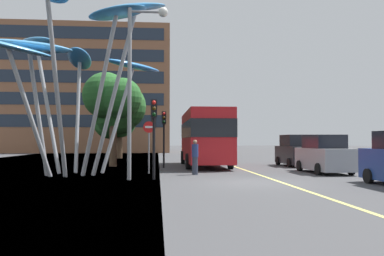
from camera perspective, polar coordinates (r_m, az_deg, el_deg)
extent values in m
cube|color=#424244|center=(17.27, 8.14, -7.66)|extent=(120.00, 240.00, 0.10)
cube|color=#E0D666|center=(17.59, 12.23, -7.37)|extent=(0.16, 144.00, 0.01)
cube|color=red|center=(27.60, 1.77, -1.21)|extent=(2.65, 9.61, 3.27)
cube|color=black|center=(27.61, 1.77, -0.26)|extent=(2.68, 9.71, 1.05)
cube|color=yellow|center=(32.35, 0.86, 1.08)|extent=(1.43, 0.11, 0.36)
cube|color=#B2B2B7|center=(27.67, 1.77, 2.43)|extent=(1.96, 3.37, 0.24)
cylinder|color=black|center=(30.74, 3.58, -4.07)|extent=(0.29, 0.96, 0.96)
cylinder|color=black|center=(30.48, -1.26, -4.09)|extent=(0.29, 0.96, 0.96)
cylinder|color=black|center=(25.20, 5.37, -4.58)|extent=(0.29, 0.96, 0.96)
cylinder|color=black|center=(24.89, -0.54, -4.63)|extent=(0.29, 0.96, 0.96)
cylinder|color=#9EA0A5|center=(20.76, -10.66, 5.01)|extent=(2.37, 0.75, 8.38)
ellipsoid|color=#4CA3E5|center=(21.32, -7.70, 16.29)|extent=(3.14, 1.98, 0.56)
cylinder|color=#9EA0A5|center=(22.92, -10.17, 1.44)|extent=(1.82, 1.62, 6.06)
ellipsoid|color=#2D7FD1|center=(23.88, -8.10, 8.55)|extent=(3.65, 3.39, 0.70)
cylinder|color=#9EA0A5|center=(23.81, -15.56, 1.97)|extent=(0.46, 2.37, 6.56)
ellipsoid|color=#388EDB|center=(25.29, -15.30, 9.18)|extent=(1.81, 4.35, 0.98)
cylinder|color=#9EA0A5|center=(23.57, -19.43, 2.95)|extent=(2.01, 1.97, 7.30)
ellipsoid|color=#4CA3E5|center=(25.15, -20.80, 11.02)|extent=(2.92, 2.89, 0.69)
cylinder|color=#9EA0A5|center=(21.49, -20.61, 2.21)|extent=(1.13, 0.44, 6.38)
ellipsoid|color=#4CA3E5|center=(21.96, -21.73, 10.51)|extent=(4.32, 2.04, 0.69)
cylinder|color=#9EA0A5|center=(20.50, -21.61, 1.88)|extent=(1.88, 1.59, 6.03)
ellipsoid|color=#4CA3E5|center=(20.53, -24.24, 10.31)|extent=(4.14, 3.73, 0.88)
cylinder|color=#9EA0A5|center=(19.50, -18.29, 5.38)|extent=(0.59, 2.51, 8.30)
cylinder|color=#9EA0A5|center=(20.28, -12.74, 4.32)|extent=(2.01, 1.56, 7.78)
ellipsoid|color=#4299E0|center=(20.33, -10.40, 15.42)|extent=(3.63, 3.28, 0.40)
cylinder|color=black|center=(18.31, -5.31, -1.62)|extent=(0.12, 0.12, 3.54)
cube|color=black|center=(18.22, -5.30, 2.69)|extent=(0.28, 0.24, 0.80)
sphere|color=red|center=(18.12, -5.30, 3.55)|extent=(0.18, 0.18, 0.18)
sphere|color=#3A2707|center=(18.09, -5.30, 2.73)|extent=(0.18, 0.18, 0.18)
sphere|color=black|center=(18.08, -5.30, 1.90)|extent=(0.18, 0.18, 0.18)
cylinder|color=black|center=(23.82, -5.36, -2.02)|extent=(0.12, 0.12, 3.23)
cube|color=black|center=(23.71, -5.35, 0.91)|extent=(0.28, 0.24, 0.80)
sphere|color=#390706|center=(23.59, -5.35, 1.56)|extent=(0.18, 0.18, 0.18)
sphere|color=#3A2707|center=(23.58, -5.36, 0.92)|extent=(0.18, 0.18, 0.18)
sphere|color=green|center=(23.57, -5.36, 0.29)|extent=(0.18, 0.18, 0.18)
cylinder|color=black|center=(26.10, -3.93, -1.63)|extent=(0.12, 0.12, 3.56)
cube|color=black|center=(26.00, -3.92, 1.42)|extent=(0.28, 0.24, 0.80)
sphere|color=red|center=(25.88, -3.91, 2.01)|extent=(0.18, 0.18, 0.18)
sphere|color=#3A2707|center=(25.87, -3.91, 1.43)|extent=(0.18, 0.18, 0.18)
sphere|color=black|center=(25.86, -3.92, 0.86)|extent=(0.18, 0.18, 0.18)
cylinder|color=black|center=(18.15, 23.28, -6.13)|extent=(0.20, 0.60, 0.60)
cube|color=gray|center=(23.13, 17.82, -4.10)|extent=(1.70, 4.39, 1.14)
cube|color=black|center=(23.11, 17.80, -1.80)|extent=(1.57, 2.41, 0.71)
cylinder|color=black|center=(24.73, 18.44, -4.97)|extent=(0.20, 0.60, 0.60)
cylinder|color=black|center=(24.11, 14.71, -5.09)|extent=(0.20, 0.60, 0.60)
cylinder|color=black|center=(22.26, 21.22, -5.32)|extent=(0.20, 0.60, 0.60)
cylinder|color=black|center=(21.57, 17.13, -5.48)|extent=(0.20, 0.60, 0.60)
cube|color=black|center=(28.71, 14.37, -3.63)|extent=(1.89, 4.09, 1.16)
cube|color=black|center=(28.69, 14.35, -1.69)|extent=(1.74, 2.25, 0.77)
cylinder|color=black|center=(30.24, 15.28, -4.39)|extent=(0.20, 0.60, 0.60)
cylinder|color=black|center=(29.64, 11.84, -4.47)|extent=(0.20, 0.60, 0.60)
cylinder|color=black|center=(27.88, 17.08, -4.61)|extent=(0.20, 0.60, 0.60)
cylinder|color=black|center=(27.23, 13.37, -4.71)|extent=(0.20, 0.60, 0.60)
cylinder|color=gray|center=(18.44, -8.67, 4.77)|extent=(0.18, 0.18, 7.64)
cylinder|color=gray|center=(19.17, -6.33, 15.74)|extent=(1.48, 0.12, 0.12)
sphere|color=silver|center=(19.17, -4.03, 15.74)|extent=(0.44, 0.44, 0.44)
cylinder|color=brown|center=(28.03, -10.90, -2.23)|extent=(0.50, 0.50, 2.96)
sphere|color=#286028|center=(29.09, -9.66, 2.96)|extent=(3.32, 3.32, 3.32)
sphere|color=#286028|center=(29.07, -10.40, 2.18)|extent=(3.24, 3.24, 3.24)
sphere|color=#286028|center=(27.18, -9.72, 4.15)|extent=(2.63, 2.63, 2.63)
sphere|color=#286028|center=(28.10, -11.86, 4.45)|extent=(3.11, 3.11, 3.11)
sphere|color=#286028|center=(28.87, -9.99, 3.45)|extent=(2.40, 2.40, 2.40)
cylinder|color=brown|center=(40.52, -10.00, -2.10)|extent=(0.52, 0.52, 2.92)
sphere|color=#2D6B2D|center=(40.67, -9.09, 2.61)|extent=(2.75, 2.75, 2.75)
sphere|color=#2D6B2D|center=(40.89, -10.89, 1.97)|extent=(3.96, 3.96, 3.96)
sphere|color=#2D6B2D|center=(39.98, -9.91, 0.90)|extent=(3.04, 3.04, 3.04)
sphere|color=#2D6B2D|center=(40.78, -11.31, 0.81)|extent=(3.27, 3.27, 3.27)
sphere|color=#2D6B2D|center=(40.82, -10.35, 2.86)|extent=(2.47, 2.47, 2.47)
cylinder|color=#2D3342|center=(20.89, 0.42, -5.27)|extent=(0.29, 0.29, 0.89)
cylinder|color=navy|center=(20.85, 0.42, -3.15)|extent=(0.34, 0.34, 0.65)
sphere|color=#937056|center=(20.85, 0.42, -1.95)|extent=(0.22, 0.22, 0.22)
cylinder|color=gray|center=(21.69, -6.00, -2.70)|extent=(0.08, 0.08, 2.74)
cylinder|color=red|center=(21.66, -5.99, 0.13)|extent=(0.60, 0.03, 0.60)
cube|color=white|center=(21.63, -5.99, 0.13)|extent=(0.40, 0.04, 0.11)
cube|color=brown|center=(63.67, -15.62, 4.94)|extent=(27.19, 10.73, 18.13)
cube|color=#1E2838|center=(58.02, -16.66, 0.96)|extent=(25.56, 0.08, 1.69)
cube|color=#1E2838|center=(58.24, -16.63, 3.93)|extent=(25.56, 0.08, 1.69)
cube|color=#1E2838|center=(58.61, -16.61, 6.87)|extent=(25.56, 0.08, 1.69)
cube|color=#1E2838|center=(59.13, -16.58, 9.76)|extent=(25.56, 0.08, 1.69)
cube|color=#1E2838|center=(59.81, -16.55, 12.60)|extent=(25.56, 0.08, 1.69)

